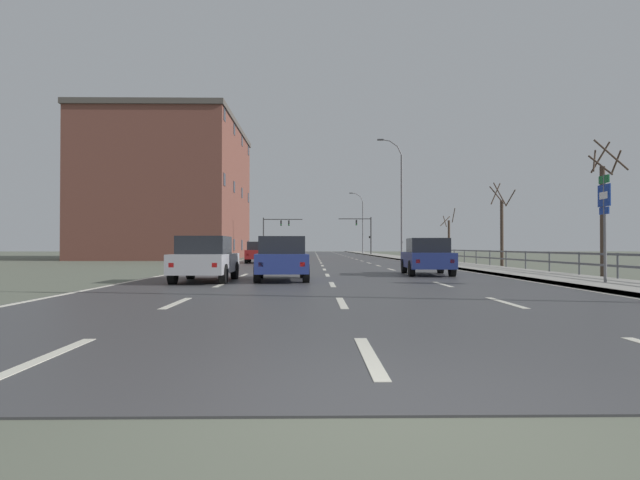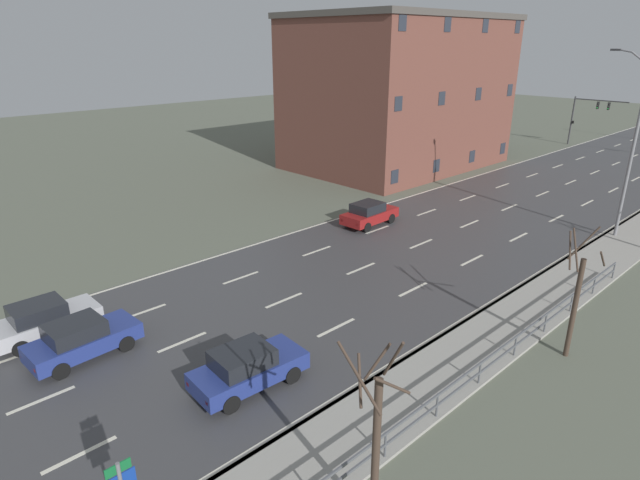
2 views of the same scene
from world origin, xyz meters
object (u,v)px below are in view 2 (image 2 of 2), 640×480
(car_distant, at_px, (44,319))
(car_near_left, at_px, (82,339))
(car_far_left, at_px, (248,367))
(street_lamp_midground, at_px, (630,150))
(brick_building, at_px, (398,92))
(car_near_right, at_px, (369,214))
(traffic_signal_left, at_px, (587,112))

(car_distant, xyz_separation_m, car_near_left, (2.59, 0.56, 0.00))
(car_near_left, bearing_deg, car_far_left, 27.29)
(street_lamp_midground, height_order, car_near_left, street_lamp_midground)
(car_far_left, xyz_separation_m, brick_building, (-19.39, 32.13, 6.13))
(car_far_left, xyz_separation_m, car_distant, (-8.54, -4.09, 0.00))
(car_near_left, bearing_deg, car_distant, -171.07)
(street_lamp_midground, relative_size, car_near_right, 2.68)
(street_lamp_midground, xyz_separation_m, car_distant, (-11.77, -29.93, -4.68))
(traffic_signal_left, xyz_separation_m, brick_building, (-8.80, -23.57, 3.07))
(traffic_signal_left, bearing_deg, car_near_right, -87.38)
(car_distant, bearing_deg, car_far_left, 25.19)
(brick_building, bearing_deg, car_distant, -73.32)
(traffic_signal_left, relative_size, car_near_right, 1.41)
(street_lamp_midground, bearing_deg, car_near_left, -107.36)
(car_near_right, distance_m, brick_building, 20.00)
(street_lamp_midground, xyz_separation_m, traffic_signal_left, (-13.82, 29.86, -1.62))
(car_near_right, xyz_separation_m, car_distant, (0.25, -20.41, 0.00))
(car_far_left, bearing_deg, street_lamp_midground, 86.25)
(traffic_signal_left, xyz_separation_m, car_distant, (2.05, -59.79, -3.06))
(car_near_right, xyz_separation_m, brick_building, (-10.60, 15.81, 6.13))
(street_lamp_midground, distance_m, traffic_signal_left, 32.94)
(street_lamp_midground, relative_size, traffic_signal_left, 1.90)
(car_near_left, distance_m, brick_building, 38.59)
(street_lamp_midground, relative_size, car_distant, 2.72)
(traffic_signal_left, relative_size, car_distant, 1.43)
(car_near_right, height_order, brick_building, brick_building)
(car_distant, bearing_deg, car_near_left, 11.88)
(car_near_left, bearing_deg, car_near_right, 94.79)
(street_lamp_midground, bearing_deg, traffic_signal_left, 114.83)
(traffic_signal_left, height_order, car_far_left, traffic_signal_left)
(street_lamp_midground, distance_m, car_near_right, 16.03)
(traffic_signal_left, bearing_deg, car_distant, -88.04)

